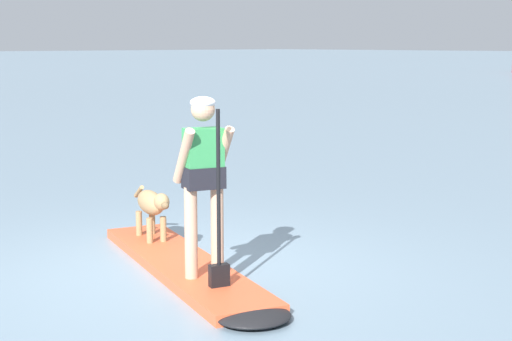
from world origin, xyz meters
TOP-DOWN VIEW (x-y plane):
  - ground_plane at (0.00, 0.00)m, footprint 400.00×400.00m
  - paddleboard at (0.22, -0.07)m, footprint 3.61×1.72m
  - person_paddler at (0.57, -0.18)m, footprint 0.67×0.58m
  - dog at (-0.93, 0.30)m, footprint 1.08×0.43m

SIDE VIEW (x-z plane):
  - ground_plane at x=0.00m, z-range 0.00..0.00m
  - paddleboard at x=0.22m, z-range 0.00..0.10m
  - dog at x=-0.93m, z-range 0.20..0.77m
  - person_paddler at x=0.57m, z-range 0.24..1.91m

